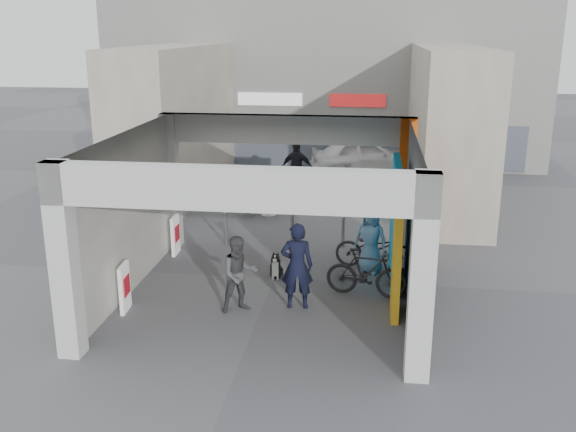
# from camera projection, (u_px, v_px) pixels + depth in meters

# --- Properties ---
(ground) EXTENTS (90.00, 90.00, 0.00)m
(ground) POSITION_uv_depth(u_px,v_px,m) (274.00, 278.00, 14.84)
(ground) COLOR #535358
(ground) RESTS_ON ground
(arcade_canopy) EXTENTS (6.40, 6.45, 6.40)m
(arcade_canopy) POSITION_uv_depth(u_px,v_px,m) (293.00, 191.00, 13.34)
(arcade_canopy) COLOR #B8B8B3
(arcade_canopy) RESTS_ON ground
(far_building) EXTENTS (18.00, 4.08, 8.00)m
(far_building) POSITION_uv_depth(u_px,v_px,m) (324.00, 66.00, 27.00)
(far_building) COLOR silver
(far_building) RESTS_ON ground
(plaza_bldg_left) EXTENTS (2.00, 9.00, 5.00)m
(plaza_bldg_left) POSITION_uv_depth(u_px,v_px,m) (177.00, 121.00, 21.82)
(plaza_bldg_left) COLOR #B6AD97
(plaza_bldg_left) RESTS_ON ground
(plaza_bldg_right) EXTENTS (2.00, 9.00, 5.00)m
(plaza_bldg_right) POSITION_uv_depth(u_px,v_px,m) (447.00, 126.00, 20.69)
(plaza_bldg_right) COLOR #B6AD97
(plaza_bldg_right) RESTS_ON ground
(bollard_left) EXTENTS (0.09, 0.09, 0.90)m
(bollard_left) POSITION_uv_depth(u_px,v_px,m) (226.00, 228.00, 17.03)
(bollard_left) COLOR gray
(bollard_left) RESTS_ON ground
(bollard_center) EXTENTS (0.09, 0.09, 0.88)m
(bollard_center) POSITION_uv_depth(u_px,v_px,m) (292.00, 228.00, 17.05)
(bollard_center) COLOR gray
(bollard_center) RESTS_ON ground
(bollard_right) EXTENTS (0.09, 0.09, 0.83)m
(bollard_right) POSITION_uv_depth(u_px,v_px,m) (343.00, 231.00, 16.89)
(bollard_right) COLOR gray
(bollard_right) RESTS_ON ground
(advert_board_near) EXTENTS (0.14, 0.55, 1.00)m
(advert_board_near) POSITION_uv_depth(u_px,v_px,m) (125.00, 288.00, 13.02)
(advert_board_near) COLOR white
(advert_board_near) RESTS_ON ground
(advert_board_far) EXTENTS (0.11, 0.55, 1.00)m
(advert_board_far) POSITION_uv_depth(u_px,v_px,m) (176.00, 235.00, 16.31)
(advert_board_far) COLOR white
(advert_board_far) RESTS_ON ground
(cafe_set) EXTENTS (1.54, 1.24, 0.93)m
(cafe_set) POSITION_uv_depth(u_px,v_px,m) (266.00, 202.00, 20.00)
(cafe_set) COLOR #B3B3B8
(cafe_set) RESTS_ON ground
(produce_stand) EXTENTS (1.22, 0.66, 0.80)m
(produce_stand) POSITION_uv_depth(u_px,v_px,m) (240.00, 199.00, 20.42)
(produce_stand) COLOR black
(produce_stand) RESTS_ON ground
(crate_stack) EXTENTS (0.55, 0.50, 0.56)m
(crate_stack) POSITION_uv_depth(u_px,v_px,m) (328.00, 190.00, 21.67)
(crate_stack) COLOR #19591C
(crate_stack) RESTS_ON ground
(border_collie) EXTENTS (0.24, 0.46, 0.64)m
(border_collie) POSITION_uv_depth(u_px,v_px,m) (276.00, 267.00, 14.81)
(border_collie) COLOR black
(border_collie) RESTS_ON ground
(man_with_dog) EXTENTS (0.70, 0.49, 1.82)m
(man_with_dog) POSITION_uv_depth(u_px,v_px,m) (297.00, 266.00, 13.07)
(man_with_dog) COLOR black
(man_with_dog) RESTS_ON ground
(man_back_turned) EXTENTS (0.96, 0.89, 1.59)m
(man_back_turned) POSITION_uv_depth(u_px,v_px,m) (239.00, 274.00, 12.94)
(man_back_turned) COLOR #424345
(man_back_turned) RESTS_ON ground
(man_elderly) EXTENTS (0.92, 0.74, 1.62)m
(man_elderly) POSITION_uv_depth(u_px,v_px,m) (371.00, 240.00, 14.99)
(man_elderly) COLOR #5787A9
(man_elderly) RESTS_ON ground
(man_crates) EXTENTS (1.12, 0.53, 1.87)m
(man_crates) POSITION_uv_depth(u_px,v_px,m) (297.00, 168.00, 21.91)
(man_crates) COLOR black
(man_crates) RESTS_ON ground
(bicycle_front) EXTENTS (1.99, 0.93, 1.01)m
(bicycle_front) POSITION_uv_depth(u_px,v_px,m) (375.00, 248.00, 15.32)
(bicycle_front) COLOR black
(bicycle_front) RESTS_ON ground
(bicycle_rear) EXTENTS (1.81, 0.79, 1.06)m
(bicycle_rear) POSITION_uv_depth(u_px,v_px,m) (366.00, 273.00, 13.74)
(bicycle_rear) COLOR black
(bicycle_rear) RESTS_ON ground
(white_van) EXTENTS (4.55, 2.66, 1.46)m
(white_van) POSITION_uv_depth(u_px,v_px,m) (366.00, 156.00, 25.00)
(white_van) COLOR white
(white_van) RESTS_ON ground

